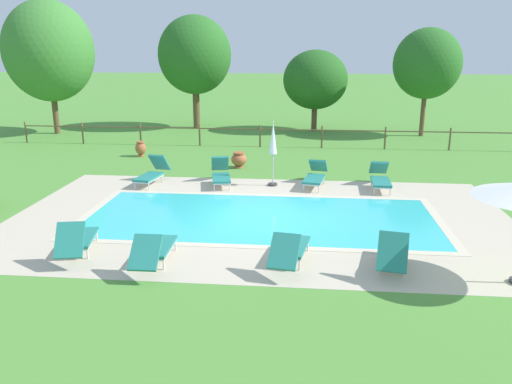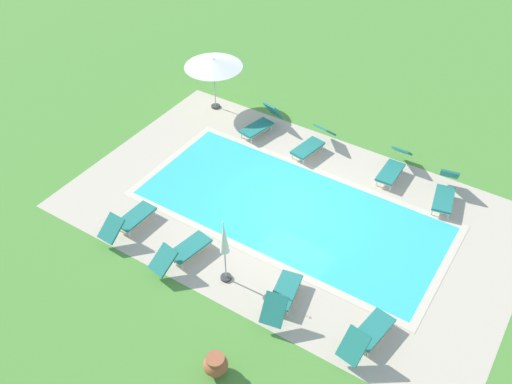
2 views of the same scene
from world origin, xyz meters
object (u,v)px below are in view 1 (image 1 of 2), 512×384
(tree_east_mid, at_px, (315,80))
(tree_far_west, at_px, (427,64))
(sun_lounger_north_near_steps, at_px, (315,175))
(sun_lounger_north_far, at_px, (221,174))
(sun_lounger_south_mid, at_px, (380,178))
(sun_lounger_north_mid, at_px, (290,248))
(sun_lounger_south_end, at_px, (78,239))
(patio_umbrella_closed_row_west, at_px, (273,143))
(terracotta_urn_by_tree, at_px, (239,159))
(sun_lounger_south_near_corner, at_px, (152,173))
(tree_centre, at_px, (195,55))
(sun_lounger_south_far, at_px, (393,252))
(tree_west_mid, at_px, (49,51))
(terracotta_urn_near_fence, at_px, (141,148))
(sun_lounger_north_end, at_px, (155,249))

(tree_east_mid, bearing_deg, tree_far_west, -11.19)
(sun_lounger_north_near_steps, relative_size, sun_lounger_north_far, 1.03)
(sun_lounger_south_mid, bearing_deg, tree_east_mid, 99.71)
(sun_lounger_north_mid, xyz_separation_m, tree_east_mid, (0.74, 18.78, 2.48))
(sun_lounger_south_mid, height_order, sun_lounger_south_end, sun_lounger_south_end)
(patio_umbrella_closed_row_west, relative_size, terracotta_urn_by_tree, 3.57)
(sun_lounger_south_near_corner, bearing_deg, tree_centre, 94.98)
(sun_lounger_north_far, relative_size, sun_lounger_south_mid, 1.00)
(sun_lounger_north_far, xyz_separation_m, patio_umbrella_closed_row_west, (1.81, 0.05, 1.10))
(sun_lounger_south_near_corner, distance_m, sun_lounger_south_far, 9.77)
(sun_lounger_south_near_corner, bearing_deg, tree_east_mid, 64.77)
(patio_umbrella_closed_row_west, distance_m, tree_west_mid, 16.29)
(sun_lounger_south_mid, height_order, sun_lounger_south_far, sun_lounger_south_far)
(sun_lounger_north_far, xyz_separation_m, tree_west_mid, (-10.82, 9.93, 4.02))
(sun_lounger_north_far, bearing_deg, patio_umbrella_closed_row_west, 1.55)
(sun_lounger_north_near_steps, height_order, terracotta_urn_near_fence, sun_lounger_north_near_steps)
(sun_lounger_north_mid, bearing_deg, sun_lounger_north_near_steps, 84.57)
(sun_lounger_south_end, bearing_deg, tree_west_mid, 117.49)
(sun_lounger_south_far, distance_m, tree_west_mid, 23.13)
(sun_lounger_north_near_steps, xyz_separation_m, tree_centre, (-6.83, 12.68, 3.80))
(sun_lounger_north_far, bearing_deg, sun_lounger_north_end, -92.83)
(sun_lounger_north_near_steps, height_order, tree_east_mid, tree_east_mid)
(sun_lounger_north_mid, distance_m, sun_lounger_south_end, 4.90)
(sun_lounger_north_far, height_order, sun_lounger_south_mid, sun_lounger_north_far)
(sun_lounger_north_end, height_order, tree_west_mid, tree_west_mid)
(tree_far_west, bearing_deg, sun_lounger_north_near_steps, -118.17)
(terracotta_urn_near_fence, bearing_deg, patio_umbrella_closed_row_west, -35.46)
(sun_lounger_south_end, bearing_deg, tree_far_west, 57.07)
(tree_east_mid, bearing_deg, sun_lounger_north_mid, -92.25)
(sun_lounger_south_far, xyz_separation_m, patio_umbrella_closed_row_west, (-3.03, 6.67, 1.09))
(sun_lounger_south_near_corner, distance_m, sun_lounger_south_end, 6.41)
(tree_centre, bearing_deg, sun_lounger_south_far, -66.65)
(sun_lounger_north_end, bearing_deg, sun_lounger_south_mid, 49.91)
(terracotta_urn_near_fence, height_order, tree_centre, tree_centre)
(sun_lounger_north_mid, bearing_deg, tree_far_west, 69.81)
(patio_umbrella_closed_row_west, xyz_separation_m, tree_west_mid, (-12.62, 9.88, 2.92))
(sun_lounger_north_near_steps, bearing_deg, sun_lounger_south_near_corner, -177.47)
(sun_lounger_north_far, distance_m, tree_west_mid, 15.22)
(sun_lounger_north_near_steps, distance_m, terracotta_urn_near_fence, 8.65)
(sun_lounger_south_mid, bearing_deg, patio_umbrella_closed_row_west, 179.42)
(sun_lounger_north_end, distance_m, tree_centre, 20.33)
(sun_lounger_north_far, bearing_deg, tree_east_mid, 74.56)
(sun_lounger_south_mid, distance_m, patio_umbrella_closed_row_west, 3.82)
(sun_lounger_north_end, bearing_deg, terracotta_urn_by_tree, 86.19)
(sun_lounger_south_near_corner, bearing_deg, sun_lounger_south_far, -41.90)
(sun_lounger_south_mid, bearing_deg, tree_centre, 125.12)
(sun_lounger_north_far, xyz_separation_m, sun_lounger_south_end, (-2.26, -6.51, 0.00))
(sun_lounger_north_mid, xyz_separation_m, sun_lounger_south_near_corner, (-5.06, 6.47, 0.01))
(terracotta_urn_near_fence, relative_size, tree_west_mid, 0.09)
(sun_lounger_south_end, height_order, terracotta_urn_by_tree, sun_lounger_south_end)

